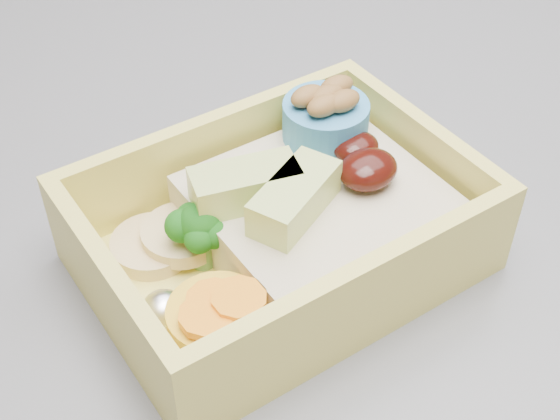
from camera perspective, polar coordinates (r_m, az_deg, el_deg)
island at (r=0.94m, az=5.07°, el=-13.49°), size 1.24×0.84×0.92m
bento_box at (r=0.43m, az=0.51°, el=-0.88°), size 0.21×0.15×0.08m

